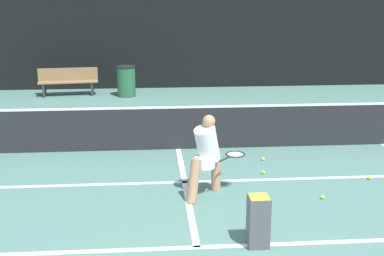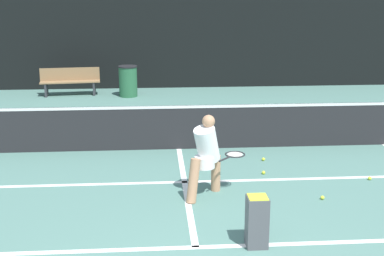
# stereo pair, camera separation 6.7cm
# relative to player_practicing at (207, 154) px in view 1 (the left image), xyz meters

# --- Properties ---
(court_baseline_near) EXTENTS (11.00, 0.10, 0.01)m
(court_baseline_near) POSITION_rel_player_practicing_xyz_m (-0.33, -1.82, -0.72)
(court_baseline_near) COLOR white
(court_baseline_near) RESTS_ON ground
(court_service_line) EXTENTS (8.25, 0.10, 0.01)m
(court_service_line) POSITION_rel_player_practicing_xyz_m (-0.33, 0.63, -0.72)
(court_service_line) COLOR white
(court_service_line) RESTS_ON ground
(court_center_mark) EXTENTS (0.10, 4.44, 0.01)m
(court_center_mark) POSITION_rel_player_practicing_xyz_m (-0.33, 0.40, -0.72)
(court_center_mark) COLOR white
(court_center_mark) RESTS_ON ground
(net) EXTENTS (11.09, 0.09, 1.07)m
(net) POSITION_rel_player_practicing_xyz_m (-0.33, 2.62, -0.21)
(net) COLOR slate
(net) RESTS_ON ground
(fence_back) EXTENTS (24.00, 0.06, 3.30)m
(fence_back) POSITION_rel_player_practicing_xyz_m (-0.33, 9.66, 0.92)
(fence_back) COLOR black
(fence_back) RESTS_ON ground
(player_practicing) EXTENTS (1.13, 0.83, 1.37)m
(player_practicing) POSITION_rel_player_practicing_xyz_m (0.00, 0.00, 0.00)
(player_practicing) COLOR tan
(player_practicing) RESTS_ON ground
(tennis_ball_scattered_1) EXTENTS (0.07, 0.07, 0.07)m
(tennis_ball_scattered_1) POSITION_rel_player_practicing_xyz_m (3.00, 0.49, -0.69)
(tennis_ball_scattered_1) COLOR #D1E033
(tennis_ball_scattered_1) RESTS_ON ground
(tennis_ball_scattered_2) EXTENTS (0.07, 0.07, 0.07)m
(tennis_ball_scattered_2) POSITION_rel_player_practicing_xyz_m (1.16, 0.93, -0.69)
(tennis_ball_scattered_2) COLOR #D1E033
(tennis_ball_scattered_2) RESTS_ON ground
(tennis_ball_scattered_3) EXTENTS (0.07, 0.07, 0.07)m
(tennis_ball_scattered_3) POSITION_rel_player_practicing_xyz_m (-0.11, 1.02, -0.69)
(tennis_ball_scattered_3) COLOR #D1E033
(tennis_ball_scattered_3) RESTS_ON ground
(tennis_ball_scattered_4) EXTENTS (0.07, 0.07, 0.07)m
(tennis_ball_scattered_4) POSITION_rel_player_practicing_xyz_m (0.16, 1.51, -0.69)
(tennis_ball_scattered_4) COLOR #D1E033
(tennis_ball_scattered_4) RESTS_ON ground
(tennis_ball_scattered_6) EXTENTS (0.07, 0.07, 0.07)m
(tennis_ball_scattered_6) POSITION_rel_player_practicing_xyz_m (1.87, -0.33, -0.69)
(tennis_ball_scattered_6) COLOR #D1E033
(tennis_ball_scattered_6) RESTS_ON ground
(tennis_ball_scattered_7) EXTENTS (0.07, 0.07, 0.07)m
(tennis_ball_scattered_7) POSITION_rel_player_practicing_xyz_m (1.31, 1.70, -0.69)
(tennis_ball_scattered_7) COLOR #D1E033
(tennis_ball_scattered_7) RESTS_ON ground
(ball_hopper) EXTENTS (0.28, 0.28, 0.71)m
(ball_hopper) POSITION_rel_player_practicing_xyz_m (0.49, -1.82, -0.35)
(ball_hopper) COLOR #4C4C51
(ball_hopper) RESTS_ON ground
(courtside_bench) EXTENTS (1.87, 0.57, 0.86)m
(courtside_bench) POSITION_rel_player_practicing_xyz_m (-3.46, 8.58, -0.25)
(courtside_bench) COLOR olive
(courtside_bench) RESTS_ON ground
(trash_bin) EXTENTS (0.59, 0.59, 0.96)m
(trash_bin) POSITION_rel_player_practicing_xyz_m (-1.63, 8.28, -0.24)
(trash_bin) COLOR #28603D
(trash_bin) RESTS_ON ground
(parked_car) EXTENTS (1.74, 4.36, 1.50)m
(parked_car) POSITION_rel_player_practicing_xyz_m (-1.77, 12.77, -0.09)
(parked_car) COLOR navy
(parked_car) RESTS_ON ground
(building_far) EXTENTS (36.00, 2.40, 5.06)m
(building_far) POSITION_rel_player_practicing_xyz_m (-0.33, 23.61, 1.80)
(building_far) COLOR beige
(building_far) RESTS_ON ground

